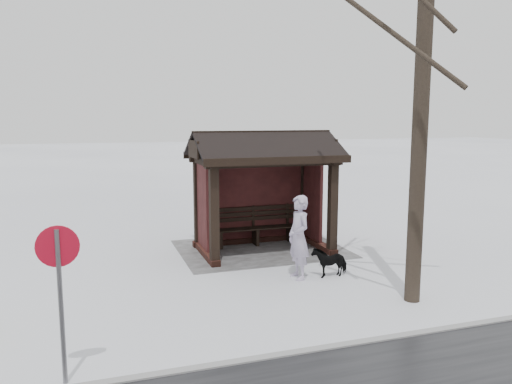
# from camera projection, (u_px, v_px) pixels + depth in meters

# --- Properties ---
(ground) EXTENTS (120.00, 120.00, 0.00)m
(ground) POSITION_uv_depth(u_px,v_px,m) (263.00, 251.00, 12.85)
(ground) COLOR white
(ground) RESTS_ON ground
(kerb) EXTENTS (120.00, 0.15, 0.06)m
(kerb) POSITION_uv_depth(u_px,v_px,m) (380.00, 340.00, 7.69)
(kerb) COLOR gray
(kerb) RESTS_ON ground
(trampled_patch) EXTENTS (4.20, 3.20, 0.02)m
(trampled_patch) POSITION_uv_depth(u_px,v_px,m) (261.00, 249.00, 13.04)
(trampled_patch) COLOR gray
(trampled_patch) RESTS_ON ground
(bus_shelter) EXTENTS (3.60, 2.40, 3.09)m
(bus_shelter) POSITION_uv_depth(u_px,v_px,m) (261.00, 167.00, 12.68)
(bus_shelter) COLOR #361A13
(bus_shelter) RESTS_ON ground
(pedestrian) EXTENTS (0.47, 0.68, 1.80)m
(pedestrian) POSITION_uv_depth(u_px,v_px,m) (299.00, 237.00, 10.54)
(pedestrian) COLOR #B2A5C1
(pedestrian) RESTS_ON ground
(dog) EXTENTS (0.77, 0.39, 0.64)m
(dog) POSITION_uv_depth(u_px,v_px,m) (330.00, 261.00, 10.81)
(dog) COLOR black
(dog) RESTS_ON ground
(road_sign) EXTENTS (0.53, 0.09, 2.08)m
(road_sign) POSITION_uv_depth(u_px,v_px,m) (59.00, 269.00, 6.25)
(road_sign) COLOR slate
(road_sign) RESTS_ON ground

